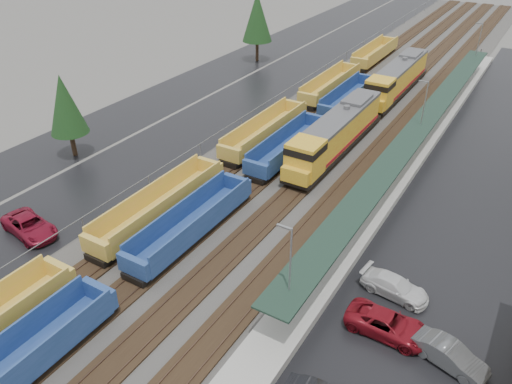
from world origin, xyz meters
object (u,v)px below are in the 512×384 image
locomotive_trail (396,79)px  well_string_yellow (220,164)px  well_string_blue (192,224)px  parked_car_west_c (30,226)px  parked_car_east_b (388,324)px  parked_car_east_c (395,287)px  locomotive_lead (335,134)px  parked_car_east_e (450,356)px

locomotive_trail → well_string_yellow: size_ratio=0.19×
well_string_yellow → well_string_blue: 10.57m
locomotive_trail → parked_car_west_c: size_ratio=3.57×
parked_car_east_b → well_string_blue: bearing=84.2°
parked_car_east_c → locomotive_lead: bearing=41.7°
locomotive_lead → parked_car_east_b: 25.53m
locomotive_lead → parked_car_east_c: locomotive_lead is taller
well_string_yellow → parked_car_east_c: well_string_yellow is taller
well_string_blue → parked_car_west_c: bearing=-150.2°
locomotive_lead → parked_car_east_e: (17.33, -22.25, -1.68)m
locomotive_trail → parked_car_east_b: size_ratio=3.72×
well_string_blue → parked_car_east_e: 21.47m
well_string_blue → parked_car_east_c: 16.65m
parked_car_east_c → well_string_blue: bearing=103.2°
locomotive_trail → parked_car_west_c: locomotive_trail is taller
locomotive_lead → well_string_yellow: locomotive_lead is taller
well_string_yellow → parked_car_east_c: bearing=-21.1°
well_string_blue → locomotive_lead: bearing=78.6°
parked_car_east_b → parked_car_east_e: same height
parked_car_east_b → parked_car_east_e: size_ratio=1.18×
parked_car_west_c → well_string_yellow: bearing=-16.0°
well_string_blue → parked_car_east_c: (16.54, 1.86, -0.51)m
locomotive_lead → well_string_yellow: (-8.00, -10.03, -1.21)m
locomotive_lead → parked_car_west_c: locomotive_lead is taller
parked_car_west_c → parked_car_east_e: size_ratio=1.23×
parked_car_east_b → parked_car_east_e: bearing=-96.7°
well_string_yellow → well_string_blue: size_ratio=1.29×
parked_car_east_e → parked_car_west_c: bearing=113.0°
locomotive_trail → parked_car_east_b: (13.28, -42.74, -1.69)m
locomotive_lead → parked_car_west_c: size_ratio=3.57×
parked_car_east_b → parked_car_east_e: 4.08m
locomotive_lead → parked_car_east_c: size_ratio=4.14×
locomotive_trail → parked_car_east_c: locomotive_trail is taller
parked_car_west_c → parked_car_east_e: (33.15, 4.33, -0.03)m
locomotive_lead → well_string_blue: size_ratio=0.25×
locomotive_trail → well_string_blue: (-4.00, -40.81, -1.22)m
locomotive_lead → well_string_yellow: 12.89m
well_string_yellow → parked_car_east_e: bearing=-25.8°
well_string_yellow → parked_car_west_c: 18.31m
parked_car_east_c → parked_car_east_e: parked_car_east_e is taller
well_string_yellow → parked_car_east_e: size_ratio=23.04×
parked_car_east_e → parked_car_east_c: bearing=63.7°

